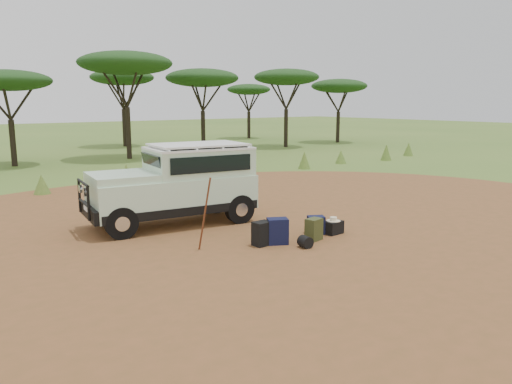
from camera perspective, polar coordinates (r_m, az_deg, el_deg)
ground at (r=12.37m, az=1.74°, el=-4.91°), size 140.00×140.00×0.00m
dirt_clearing at (r=12.37m, az=1.74°, el=-4.89°), size 23.00×23.00×0.01m
grass_fringe at (r=19.69m, az=-14.12°, el=1.71°), size 36.60×1.60×0.90m
acacia_treeline at (r=30.26m, az=-22.01°, el=12.68°), size 46.70×13.20×6.26m
safari_vehicle at (r=13.41m, az=-8.90°, el=0.68°), size 4.58×2.32×2.13m
walking_staff at (r=10.92m, az=-5.89°, el=-2.55°), size 0.17×0.37×1.65m
backpack_black at (r=11.39m, az=0.70°, el=-4.78°), size 0.43×0.32×0.56m
backpack_navy at (r=11.52m, az=2.48°, el=-4.51°), size 0.56×0.51×0.61m
backpack_olive at (r=11.89m, az=6.63°, el=-4.28°), size 0.43×0.34×0.53m
duffel_navy at (r=12.48m, az=6.87°, el=-3.77°), size 0.50×0.46×0.45m
hard_case at (r=12.55m, az=8.81°, el=-4.03°), size 0.49×0.37×0.33m
stuff_sack at (r=11.31m, az=5.66°, el=-5.70°), size 0.31×0.31×0.27m
safari_hat at (r=12.50m, az=8.84°, el=-3.13°), size 0.35×0.35×0.10m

